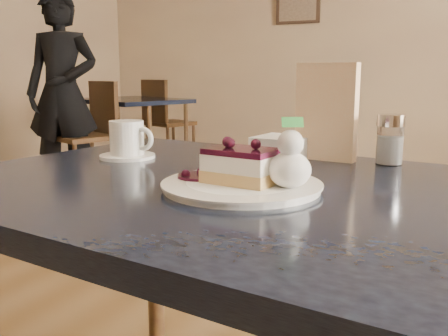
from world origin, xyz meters
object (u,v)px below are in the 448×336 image
at_px(main_table, 255,226).
at_px(patron, 62,93).
at_px(coffee_set, 128,141).
at_px(dessert_plate, 242,186).
at_px(bg_table_far_left, 134,168).
at_px(cheesecake_slice, 242,166).

height_order(main_table, patron, patron).
xyz_separation_m(main_table, coffee_set, (-0.38, 0.13, 0.12)).
height_order(dessert_plate, bg_table_far_left, dessert_plate).
distance_m(cheesecake_slice, bg_table_far_left, 4.02).
distance_m(main_table, cheesecake_slice, 0.13).
bearing_deg(main_table, bg_table_far_left, 136.35).
bearing_deg(dessert_plate, patron, 138.51).
distance_m(dessert_plate, cheesecake_slice, 0.04).
distance_m(coffee_set, patron, 3.06).
height_order(main_table, bg_table_far_left, main_table).
relative_size(dessert_plate, coffee_set, 1.94).
relative_size(bg_table_far_left, patron, 1.10).
distance_m(main_table, bg_table_far_left, 3.96).
xyz_separation_m(main_table, patron, (-2.60, 2.24, 0.12)).
height_order(cheesecake_slice, bg_table_far_left, cheesecake_slice).
bearing_deg(patron, bg_table_far_left, 61.45).
relative_size(dessert_plate, cheesecake_slice, 2.08).
distance_m(dessert_plate, patron, 3.46).
bearing_deg(coffee_set, main_table, -19.06).
bearing_deg(bg_table_far_left, patron, -77.56).
bearing_deg(cheesecake_slice, main_table, 90.00).
xyz_separation_m(cheesecake_slice, bg_table_far_left, (-2.49, 3.07, -0.73)).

